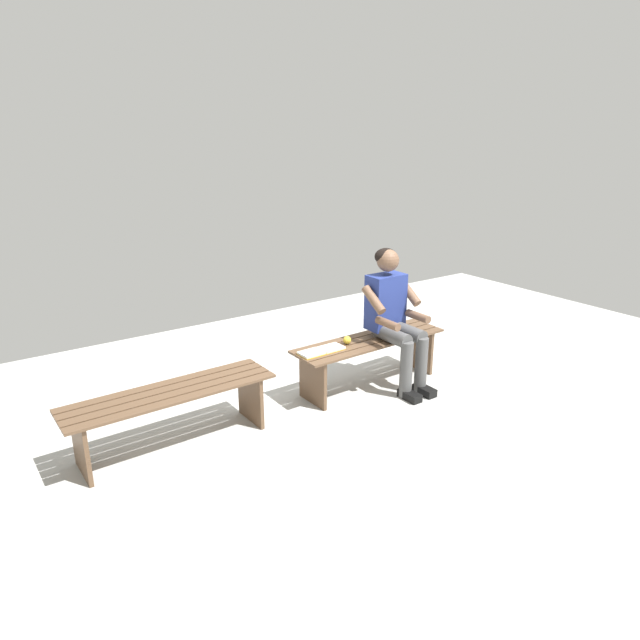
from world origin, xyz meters
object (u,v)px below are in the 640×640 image
at_px(person_seated, 394,313).
at_px(apple, 347,340).
at_px(bench_near, 370,351).
at_px(bench_far, 172,405).
at_px(book_open, 322,351).

bearing_deg(person_seated, apple, -16.60).
bearing_deg(bench_near, bench_far, -0.00).
relative_size(apple, book_open, 0.18).
xyz_separation_m(bench_near, bench_far, (1.86, -0.00, 0.00)).
xyz_separation_m(bench_far, person_seated, (-2.05, 0.10, 0.35)).
bearing_deg(bench_near, person_seated, 152.05).
relative_size(bench_far, person_seated, 1.24).
distance_m(bench_near, apple, 0.28).
relative_size(person_seated, book_open, 3.01).
height_order(bench_far, apple, apple).
xyz_separation_m(bench_near, person_seated, (-0.19, 0.10, 0.35)).
distance_m(bench_far, person_seated, 2.09).
xyz_separation_m(bench_far, apple, (-1.63, -0.03, 0.15)).
bearing_deg(person_seated, bench_near, -27.95).
bearing_deg(bench_far, book_open, 179.90).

